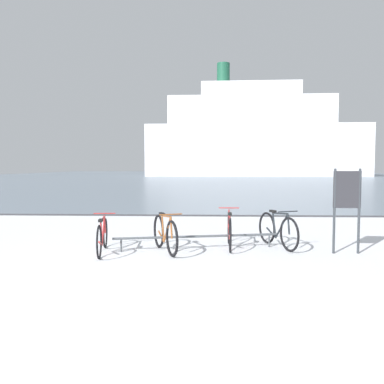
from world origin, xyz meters
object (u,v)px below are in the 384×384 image
bicycle_0 (102,236)px  info_sign (347,197)px  ferry_ship (253,138)px  bicycle_1 (165,234)px  bicycle_3 (278,230)px  bicycle_2 (229,230)px

bicycle_0 → info_sign: info_sign is taller
info_sign → ferry_ship: ferry_ship is taller
bicycle_1 → bicycle_3: bicycle_3 is taller
bicycle_1 → bicycle_2: size_ratio=0.94×
bicycle_1 → ferry_ship: (8.39, 63.98, 6.18)m
bicycle_1 → bicycle_2: bearing=20.1°
bicycle_2 → ferry_ship: ferry_ship is taller
bicycle_1 → bicycle_0: bearing=-172.9°
bicycle_0 → bicycle_3: bicycle_3 is taller
bicycle_1 → info_sign: info_sign is taller
info_sign → ferry_ship: bearing=85.8°
bicycle_2 → info_sign: bearing=-11.4°
bicycle_2 → bicycle_3: (1.06, 0.09, -0.00)m
bicycle_1 → info_sign: bearing=0.3°
bicycle_0 → bicycle_1: bearing=7.1°
bicycle_0 → info_sign: size_ratio=0.99×
bicycle_0 → ferry_ship: (9.66, 64.13, 6.21)m
info_sign → ferry_ship: size_ratio=0.05×
bicycle_2 → info_sign: info_sign is taller
ferry_ship → bicycle_0: bearing=-98.6°
bicycle_0 → bicycle_3: 3.75m
bicycle_1 → ferry_ship: ferry_ship is taller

